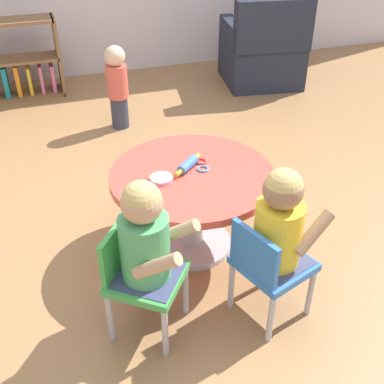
{
  "coord_description": "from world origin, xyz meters",
  "views": [
    {
      "loc": [
        -0.66,
        -1.98,
        1.77
      ],
      "look_at": [
        0.0,
        0.0,
        0.36
      ],
      "focal_mm": 44.78,
      "sensor_mm": 36.0,
      "label": 1
    }
  ],
  "objects_px": {
    "seated_child_right": "(280,222)",
    "armchair_dark": "(263,52)",
    "toddler_standing": "(117,85)",
    "seated_child_left": "(145,236)",
    "child_chair_right": "(268,265)",
    "craft_scissors": "(140,200)",
    "craft_table": "(192,192)",
    "bookshelf_low": "(9,67)",
    "rolling_pin": "(188,165)",
    "child_chair_left": "(140,275)"
  },
  "relations": [
    {
      "from": "craft_scissors",
      "to": "toddler_standing",
      "type": "bearing_deg",
      "value": 82.65
    },
    {
      "from": "child_chair_right",
      "to": "toddler_standing",
      "type": "xyz_separation_m",
      "value": [
        -0.25,
        2.21,
        0.05
      ]
    },
    {
      "from": "armchair_dark",
      "to": "rolling_pin",
      "type": "height_order",
      "value": "armchair_dark"
    },
    {
      "from": "armchair_dark",
      "to": "rolling_pin",
      "type": "relative_size",
      "value": 4.58
    },
    {
      "from": "bookshelf_low",
      "to": "seated_child_right",
      "type": "bearing_deg",
      "value": -70.54
    },
    {
      "from": "seated_child_left",
      "to": "craft_scissors",
      "type": "distance_m",
      "value": 0.33
    },
    {
      "from": "child_chair_right",
      "to": "toddler_standing",
      "type": "distance_m",
      "value": 2.23
    },
    {
      "from": "craft_table",
      "to": "bookshelf_low",
      "type": "bearing_deg",
      "value": 109.45
    },
    {
      "from": "toddler_standing",
      "to": "seated_child_left",
      "type": "bearing_deg",
      "value": -97.61
    },
    {
      "from": "toddler_standing",
      "to": "armchair_dark",
      "type": "bearing_deg",
      "value": 18.95
    },
    {
      "from": "craft_table",
      "to": "seated_child_left",
      "type": "height_order",
      "value": "seated_child_left"
    },
    {
      "from": "child_chair_left",
      "to": "craft_scissors",
      "type": "bearing_deg",
      "value": 74.54
    },
    {
      "from": "craft_table",
      "to": "child_chair_left",
      "type": "bearing_deg",
      "value": -130.49
    },
    {
      "from": "armchair_dark",
      "to": "rolling_pin",
      "type": "xyz_separation_m",
      "value": [
        -1.45,
        -2.11,
        0.2
      ]
    },
    {
      "from": "craft_table",
      "to": "child_chair_right",
      "type": "bearing_deg",
      "value": -74.27
    },
    {
      "from": "child_chair_left",
      "to": "seated_child_left",
      "type": "xyz_separation_m",
      "value": [
        0.03,
        -0.02,
        0.23
      ]
    },
    {
      "from": "seated_child_left",
      "to": "craft_scissors",
      "type": "xyz_separation_m",
      "value": [
        0.05,
        0.33,
        -0.05
      ]
    },
    {
      "from": "seated_child_right",
      "to": "armchair_dark",
      "type": "bearing_deg",
      "value": 65.56
    },
    {
      "from": "child_chair_left",
      "to": "bookshelf_low",
      "type": "bearing_deg",
      "value": 99.53
    },
    {
      "from": "craft_table",
      "to": "bookshelf_low",
      "type": "xyz_separation_m",
      "value": [
        -0.9,
        2.55,
        -0.07
      ]
    },
    {
      "from": "toddler_standing",
      "to": "craft_scissors",
      "type": "height_order",
      "value": "toddler_standing"
    },
    {
      "from": "child_chair_left",
      "to": "seated_child_left",
      "type": "height_order",
      "value": "seated_child_left"
    },
    {
      "from": "child_chair_left",
      "to": "seated_child_right",
      "type": "distance_m",
      "value": 0.65
    },
    {
      "from": "seated_child_left",
      "to": "armchair_dark",
      "type": "bearing_deg",
      "value": 55.62
    },
    {
      "from": "rolling_pin",
      "to": "child_chair_right",
      "type": "bearing_deg",
      "value": -74.59
    },
    {
      "from": "child_chair_right",
      "to": "toddler_standing",
      "type": "bearing_deg",
      "value": 96.35
    },
    {
      "from": "bookshelf_low",
      "to": "craft_scissors",
      "type": "height_order",
      "value": "bookshelf_low"
    },
    {
      "from": "craft_table",
      "to": "craft_scissors",
      "type": "bearing_deg",
      "value": -152.68
    },
    {
      "from": "seated_child_left",
      "to": "child_chair_right",
      "type": "xyz_separation_m",
      "value": [
        0.53,
        -0.1,
        -0.23
      ]
    },
    {
      "from": "toddler_standing",
      "to": "child_chair_left",
      "type": "bearing_deg",
      "value": -98.55
    },
    {
      "from": "craft_table",
      "to": "child_chair_right",
      "type": "relative_size",
      "value": 1.59
    },
    {
      "from": "craft_table",
      "to": "seated_child_left",
      "type": "relative_size",
      "value": 1.68
    },
    {
      "from": "toddler_standing",
      "to": "rolling_pin",
      "type": "xyz_separation_m",
      "value": [
        0.07,
        -1.58,
        0.15
      ]
    },
    {
      "from": "craft_table",
      "to": "craft_scissors",
      "type": "xyz_separation_m",
      "value": [
        -0.31,
        -0.16,
        0.12
      ]
    },
    {
      "from": "rolling_pin",
      "to": "armchair_dark",
      "type": "bearing_deg",
      "value": 55.5
    },
    {
      "from": "child_chair_right",
      "to": "craft_scissors",
      "type": "relative_size",
      "value": 3.76
    },
    {
      "from": "bookshelf_low",
      "to": "armchair_dark",
      "type": "xyz_separation_m",
      "value": [
        2.34,
        -0.4,
        0.02
      ]
    },
    {
      "from": "craft_table",
      "to": "seated_child_right",
      "type": "distance_m",
      "value": 0.63
    },
    {
      "from": "toddler_standing",
      "to": "child_chair_right",
      "type": "bearing_deg",
      "value": -83.65
    },
    {
      "from": "seated_child_right",
      "to": "craft_scissors",
      "type": "bearing_deg",
      "value": 141.33
    },
    {
      "from": "seated_child_right",
      "to": "toddler_standing",
      "type": "height_order",
      "value": "seated_child_right"
    },
    {
      "from": "armchair_dark",
      "to": "craft_scissors",
      "type": "height_order",
      "value": "armchair_dark"
    },
    {
      "from": "rolling_pin",
      "to": "toddler_standing",
      "type": "bearing_deg",
      "value": 92.64
    },
    {
      "from": "child_chair_right",
      "to": "bookshelf_low",
      "type": "xyz_separation_m",
      "value": [
        -1.07,
        3.14,
        -0.01
      ]
    },
    {
      "from": "toddler_standing",
      "to": "rolling_pin",
      "type": "bearing_deg",
      "value": -87.36
    },
    {
      "from": "child_chair_left",
      "to": "rolling_pin",
      "type": "bearing_deg",
      "value": 52.53
    },
    {
      "from": "seated_child_left",
      "to": "bookshelf_low",
      "type": "xyz_separation_m",
      "value": [
        -0.54,
        3.04,
        -0.24
      ]
    },
    {
      "from": "seated_child_left",
      "to": "craft_scissors",
      "type": "relative_size",
      "value": 3.58
    },
    {
      "from": "seated_child_left",
      "to": "bookshelf_low",
      "type": "distance_m",
      "value": 3.09
    },
    {
      "from": "seated_child_left",
      "to": "rolling_pin",
      "type": "height_order",
      "value": "seated_child_left"
    }
  ]
}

